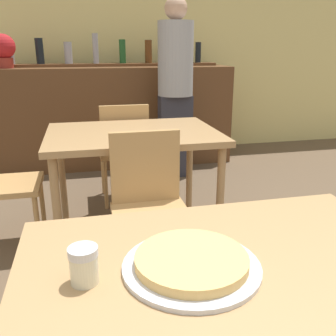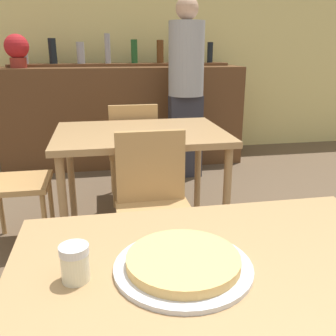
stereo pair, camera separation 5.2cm
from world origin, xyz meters
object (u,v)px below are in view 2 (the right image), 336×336
at_px(chair_far_side_left, 4,175).
at_px(pizza_tray, 183,263).
at_px(person_standing, 186,84).
at_px(chair_far_side_back, 133,146).
at_px(potted_plant, 17,49).
at_px(chair_far_side_front, 154,200).
at_px(cheese_shaker, 75,263).

distance_m(chair_far_side_left, pizza_tray, 1.86).
bearing_deg(person_standing, chair_far_side_back, -133.64).
height_order(chair_far_side_left, potted_plant, potted_plant).
height_order(chair_far_side_front, potted_plant, potted_plant).
bearing_deg(person_standing, chair_far_side_left, -140.79).
height_order(chair_far_side_front, chair_far_side_back, same).
height_order(pizza_tray, potted_plant, potted_plant).
relative_size(chair_far_side_front, person_standing, 0.49).
relative_size(chair_far_side_front, chair_far_side_left, 1.00).
xyz_separation_m(person_standing, potted_plant, (-1.62, 0.53, 0.32)).
distance_m(chair_far_side_back, person_standing, 0.96).
relative_size(chair_far_side_back, chair_far_side_left, 1.00).
xyz_separation_m(chair_far_side_front, chair_far_side_back, (-0.00, 1.16, 0.00)).
height_order(chair_far_side_left, pizza_tray, chair_far_side_left).
xyz_separation_m(chair_far_side_back, cheese_shaker, (-0.33, -2.24, 0.32)).
height_order(pizza_tray, person_standing, person_standing).
bearing_deg(person_standing, pizza_tray, -103.25).
relative_size(pizza_tray, potted_plant, 1.01).
xyz_separation_m(pizza_tray, potted_plant, (-0.95, 3.38, 0.47)).
relative_size(chair_far_side_left, person_standing, 0.49).
bearing_deg(pizza_tray, person_standing, 76.75).
bearing_deg(chair_far_side_front, person_standing, 71.77).
distance_m(chair_far_side_back, pizza_tray, 2.26).
bearing_deg(chair_far_side_left, pizza_tray, -154.36).
height_order(chair_far_side_back, person_standing, person_standing).
distance_m(person_standing, potted_plant, 1.73).
relative_size(chair_far_side_back, potted_plant, 2.59).
bearing_deg(chair_far_side_left, chair_far_side_front, -123.47).
bearing_deg(chair_far_side_front, cheese_shaker, -107.30).
bearing_deg(pizza_tray, potted_plant, 105.64).
bearing_deg(potted_plant, person_standing, -18.12).
bearing_deg(chair_far_side_left, person_standing, -50.79).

